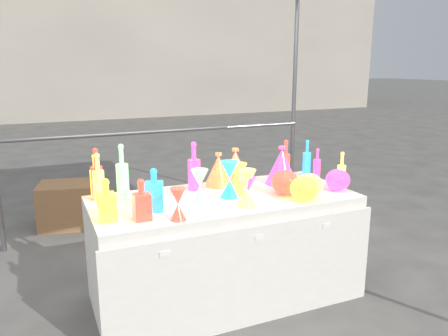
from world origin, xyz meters
name	(u,v)px	position (x,y,z in m)	size (l,w,h in m)	color
ground	(224,295)	(0.00, 0.00, 0.00)	(80.00, 80.00, 0.00)	slate
display_table	(225,248)	(0.00, -0.01, 0.37)	(1.84, 0.83, 0.75)	white
background_building	(172,28)	(4.00, 14.00, 3.00)	(14.00, 6.00, 6.00)	beige
cardboard_box_closed	(72,204)	(-0.87, 1.94, 0.23)	(0.62, 0.45, 0.45)	#A27249
cardboard_box_flat	(168,198)	(0.27, 2.33, 0.03)	(0.78, 0.56, 0.07)	#A27249
bottle_0	(96,175)	(-0.80, 0.35, 0.90)	(0.08, 0.08, 0.30)	red
bottle_1	(97,175)	(-0.79, 0.35, 0.90)	(0.07, 0.07, 0.30)	#178129
bottle_2	(97,174)	(-0.80, 0.29, 0.92)	(0.08, 0.08, 0.35)	orange
bottle_3	(194,166)	(-0.13, 0.24, 0.93)	(0.09, 0.09, 0.35)	#1A4F98
bottle_4	(98,177)	(-0.80, 0.24, 0.91)	(0.08, 0.08, 0.32)	#137A75
bottle_5	(122,172)	(-0.65, 0.21, 0.94)	(0.08, 0.08, 0.38)	#CE29BD
decanter_0	(106,200)	(-0.81, -0.17, 0.88)	(0.10, 0.10, 0.25)	red
decanter_1	(142,199)	(-0.62, -0.23, 0.87)	(0.09, 0.09, 0.24)	orange
decanter_2	(154,189)	(-0.51, -0.10, 0.88)	(0.11, 0.11, 0.27)	#178129
hourglass_0	(178,204)	(-0.43, -0.32, 0.85)	(0.10, 0.10, 0.19)	orange
hourglass_1	(248,191)	(0.06, -0.24, 0.84)	(0.09, 0.09, 0.19)	#1A4F98
hourglass_2	(246,188)	(0.05, -0.25, 0.87)	(0.12, 0.12, 0.24)	#137A75
hourglass_3	(200,186)	(-0.20, -0.07, 0.86)	(0.11, 0.11, 0.23)	#CE29BD
hourglass_4	(239,179)	(0.11, -0.01, 0.86)	(0.11, 0.11, 0.22)	red
hourglass_5	(230,179)	(0.03, -0.03, 0.88)	(0.13, 0.13, 0.25)	#178129
globe_0	(304,190)	(0.45, -0.30, 0.82)	(0.19, 0.19, 0.15)	red
globe_1	(309,187)	(0.52, -0.25, 0.82)	(0.18, 0.18, 0.15)	#137A75
globe_2	(285,183)	(0.41, -0.12, 0.83)	(0.19, 0.19, 0.15)	orange
globe_3	(338,181)	(0.81, -0.20, 0.82)	(0.17, 0.17, 0.14)	#1A4F98
lampshade_0	(219,169)	(0.07, 0.27, 0.87)	(0.21, 0.21, 0.25)	yellow
lampshade_1	(235,166)	(0.22, 0.28, 0.89)	(0.23, 0.23, 0.27)	yellow
lampshade_2	(282,165)	(0.53, 0.13, 0.89)	(0.25, 0.25, 0.29)	#1A4F98
bottle_8	(307,158)	(0.86, 0.28, 0.90)	(0.07, 0.07, 0.29)	#178129
bottle_9	(286,160)	(0.63, 0.23, 0.91)	(0.07, 0.07, 0.31)	orange
bottle_10	(317,164)	(0.86, 0.13, 0.87)	(0.06, 0.06, 0.25)	#1A4F98
bottle_11	(342,170)	(0.86, -0.16, 0.89)	(0.06, 0.06, 0.27)	#137A75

